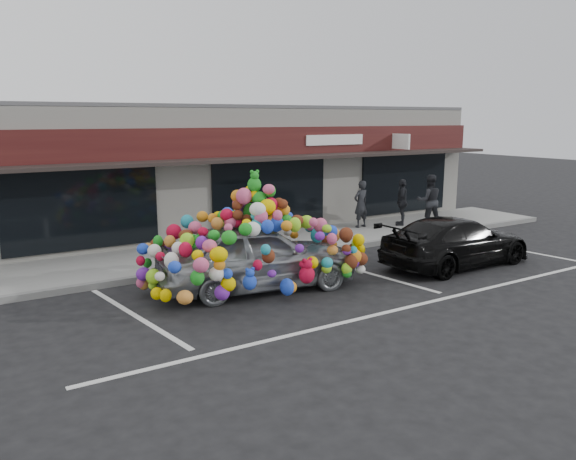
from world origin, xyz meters
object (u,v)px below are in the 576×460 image
black_sedan (456,242)px  pedestrian_a (361,204)px  pedestrian_b (429,201)px  pedestrian_c (402,202)px  toy_car (256,248)px

black_sedan → pedestrian_a: 5.04m
pedestrian_b → black_sedan: bearing=79.0°
pedestrian_a → pedestrian_c: (1.48, -0.47, 0.01)m
pedestrian_c → pedestrian_b: bearing=83.0°
pedestrian_c → toy_car: bearing=-22.2°
black_sedan → pedestrian_c: bearing=-27.8°
toy_car → pedestrian_a: 7.46m
pedestrian_a → pedestrian_b: (2.06, -1.19, 0.10)m
pedestrian_a → pedestrian_b: size_ratio=0.89×
black_sedan → pedestrian_a: pedestrian_a is taller
toy_car → pedestrian_c: 8.54m
pedestrian_b → pedestrian_c: (-0.59, 0.71, -0.09)m
pedestrian_a → pedestrian_c: pedestrian_c is taller
toy_car → pedestrian_c: bearing=-56.8°
toy_car → pedestrian_b: bearing=-62.6°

